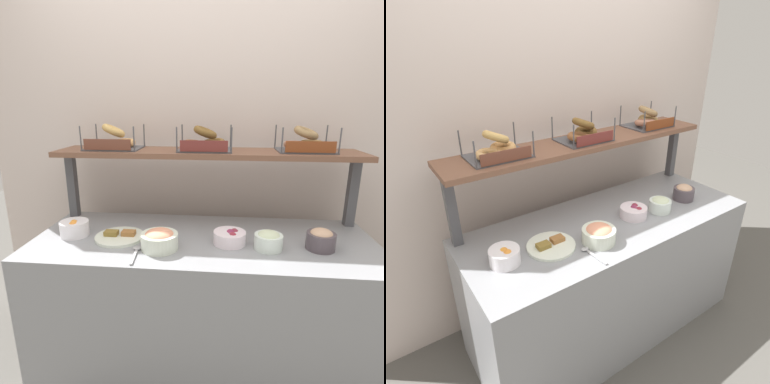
# 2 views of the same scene
# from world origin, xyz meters

# --- Properties ---
(ground_plane) EXTENTS (8.00, 8.00, 0.00)m
(ground_plane) POSITION_xyz_m (0.00, 0.00, 0.00)
(ground_plane) COLOR #595651
(back_wall) EXTENTS (2.99, 0.06, 2.40)m
(back_wall) POSITION_xyz_m (0.00, 0.55, 1.20)
(back_wall) COLOR beige
(back_wall) RESTS_ON ground_plane
(deli_counter) EXTENTS (1.79, 0.70, 0.85)m
(deli_counter) POSITION_xyz_m (0.00, 0.00, 0.42)
(deli_counter) COLOR gray
(deli_counter) RESTS_ON ground_plane
(shelf_riser_left) EXTENTS (0.05, 0.05, 0.40)m
(shelf_riser_left) POSITION_xyz_m (-0.84, 0.27, 1.05)
(shelf_riser_left) COLOR #4C4C51
(shelf_riser_left) RESTS_ON deli_counter
(shelf_riser_right) EXTENTS (0.05, 0.05, 0.40)m
(shelf_riser_right) POSITION_xyz_m (0.84, 0.27, 1.05)
(shelf_riser_right) COLOR #4C4C51
(shelf_riser_right) RESTS_ON deli_counter
(upper_shelf) EXTENTS (1.75, 0.32, 0.03)m
(upper_shelf) POSITION_xyz_m (0.00, 0.27, 1.26)
(upper_shelf) COLOR brown
(upper_shelf) RESTS_ON shelf_riser_left
(bowl_scallion_spread) EXTENTS (0.14, 0.14, 0.09)m
(bowl_scallion_spread) POSITION_xyz_m (0.33, -0.10, 0.90)
(bowl_scallion_spread) COLOR white
(bowl_scallion_spread) RESTS_ON deli_counter
(bowl_beet_salad) EXTENTS (0.16, 0.16, 0.08)m
(bowl_beet_salad) POSITION_xyz_m (0.14, -0.06, 0.89)
(bowl_beet_salad) COLOR white
(bowl_beet_salad) RESTS_ON deli_counter
(bowl_fruit_salad) EXTENTS (0.15, 0.15, 0.09)m
(bowl_fruit_salad) POSITION_xyz_m (-0.69, -0.03, 0.89)
(bowl_fruit_salad) COLOR white
(bowl_fruit_salad) RESTS_ON deli_counter
(bowl_lox_spread) EXTENTS (0.18, 0.18, 0.10)m
(bowl_lox_spread) POSITION_xyz_m (-0.21, -0.15, 0.90)
(bowl_lox_spread) COLOR silver
(bowl_lox_spread) RESTS_ON deli_counter
(bowl_hummus) EXTENTS (0.14, 0.14, 0.11)m
(bowl_hummus) POSITION_xyz_m (0.58, -0.07, 0.90)
(bowl_hummus) COLOR #50454C
(bowl_hummus) RESTS_ON deli_counter
(serving_plate_white) EXTENTS (0.26, 0.26, 0.04)m
(serving_plate_white) POSITION_xyz_m (-0.44, -0.04, 0.86)
(serving_plate_white) COLOR white
(serving_plate_white) RESTS_ON deli_counter
(serving_spoon_near_plate) EXTENTS (0.04, 0.18, 0.01)m
(serving_spoon_near_plate) POSITION_xyz_m (-0.31, -0.21, 0.86)
(serving_spoon_near_plate) COLOR #B7B7BC
(serving_spoon_near_plate) RESTS_ON deli_counter
(bagel_basket_sesame) EXTENTS (0.32, 0.25, 0.16)m
(bagel_basket_sesame) POSITION_xyz_m (-0.56, 0.28, 1.33)
(bagel_basket_sesame) COLOR #4C4C51
(bagel_basket_sesame) RESTS_ON upper_shelf
(bagel_basket_cinnamon_raisin) EXTENTS (0.31, 0.26, 0.15)m
(bagel_basket_cinnamon_raisin) POSITION_xyz_m (-0.01, 0.27, 1.33)
(bagel_basket_cinnamon_raisin) COLOR #4C4C51
(bagel_basket_cinnamon_raisin) RESTS_ON upper_shelf
(bagel_basket_everything) EXTENTS (0.31, 0.24, 0.15)m
(bagel_basket_everything) POSITION_xyz_m (0.55, 0.29, 1.33)
(bagel_basket_everything) COLOR #4C4C51
(bagel_basket_everything) RESTS_ON upper_shelf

